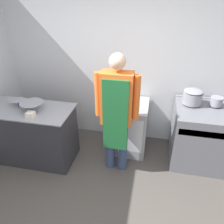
% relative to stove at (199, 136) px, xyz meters
% --- Properties ---
extents(wall_back, '(8.00, 0.05, 2.70)m').
position_rel_stove_xyz_m(wall_back, '(-1.44, 0.47, 0.88)').
color(wall_back, silver).
rests_on(wall_back, ground_plane).
extents(prep_counter, '(1.36, 0.66, 0.91)m').
position_rel_stove_xyz_m(prep_counter, '(-2.59, -0.47, -0.01)').
color(prep_counter, '#2D2D33').
rests_on(prep_counter, ground_plane).
extents(stove, '(0.81, 0.80, 0.95)m').
position_rel_stove_xyz_m(stove, '(0.00, 0.00, 0.00)').
color(stove, slate).
rests_on(stove, ground_plane).
extents(fridge_unit, '(0.60, 0.67, 0.85)m').
position_rel_stove_xyz_m(fridge_unit, '(-1.11, 0.09, -0.04)').
color(fridge_unit, '#93999E').
rests_on(fridge_unit, ground_plane).
extents(person_cook, '(0.60, 0.24, 1.81)m').
position_rel_stove_xyz_m(person_cook, '(-1.23, -0.45, 0.56)').
color(person_cook, '#38476B').
rests_on(person_cook, ground_plane).
extents(mixing_bowl, '(0.33, 0.33, 0.13)m').
position_rel_stove_xyz_m(mixing_bowl, '(-2.48, -0.49, 0.51)').
color(mixing_bowl, gray).
rests_on(mixing_bowl, prep_counter).
extents(small_bowl, '(0.22, 0.22, 0.09)m').
position_rel_stove_xyz_m(small_bowl, '(-2.78, -0.39, 0.49)').
color(small_bowl, gray).
rests_on(small_bowl, prep_counter).
extents(plastic_tub, '(0.11, 0.11, 0.07)m').
position_rel_stove_xyz_m(plastic_tub, '(-2.42, -0.66, 0.48)').
color(plastic_tub, silver).
rests_on(plastic_tub, prep_counter).
extents(stock_pot, '(0.28, 0.28, 0.22)m').
position_rel_stove_xyz_m(stock_pot, '(-0.18, 0.14, 0.60)').
color(stock_pot, gray).
rests_on(stock_pot, stove).
extents(sauce_pot, '(0.18, 0.18, 0.13)m').
position_rel_stove_xyz_m(sauce_pot, '(0.16, 0.14, 0.55)').
color(sauce_pot, gray).
rests_on(sauce_pot, stove).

